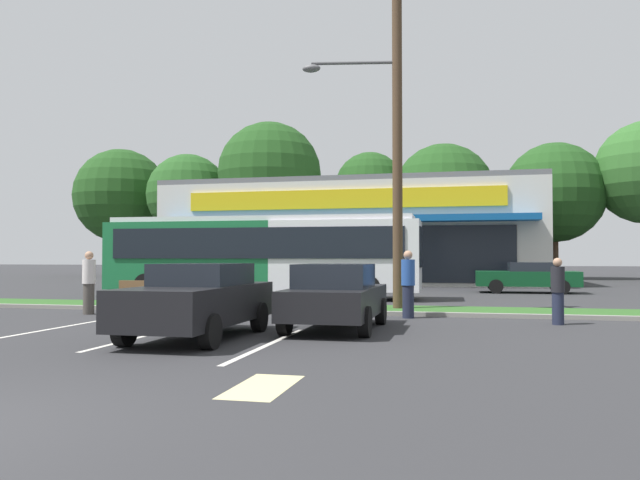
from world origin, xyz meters
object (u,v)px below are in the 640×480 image
car_2 (528,277)px  pedestrian_by_pole (408,284)px  car_1 (336,296)px  bus_stop_bench (146,295)px  car_0 (199,299)px  car_3 (298,275)px  pedestrian_mid (89,283)px  pedestrian_near_bench (558,291)px  utility_pole (393,126)px  city_bus (262,254)px

car_2 → pedestrian_by_pole: 13.92m
car_2 → pedestrian_by_pole: bearing=71.7°
car_2 → car_1: bearing=70.6°
bus_stop_bench → car_0: car_0 is taller
car_3 → pedestrian_mid: size_ratio=2.63×
car_3 → pedestrian_near_bench: size_ratio=2.94×
utility_pole → pedestrian_by_pole: utility_pole is taller
city_bus → car_0: size_ratio=2.87×
bus_stop_bench → car_1: 7.13m
utility_pole → pedestrian_by_pole: bearing=-71.6°
city_bus → bus_stop_bench: bearing=-102.5°
car_2 → car_0: bearing=66.1°
car_2 → car_3: (-10.93, -0.08, 0.01)m
car_0 → car_1: (2.41, 2.08, -0.03)m
pedestrian_by_pole → pedestrian_mid: 9.11m
car_1 → pedestrian_by_pole: pedestrian_by_pole is taller
bus_stop_bench → car_1: bearing=154.2°
pedestrian_near_bench → pedestrian_mid: (-12.76, -0.05, 0.10)m
bus_stop_bench → pedestrian_near_bench: bearing=175.6°
bus_stop_bench → pedestrian_mid: (-1.29, -0.94, 0.41)m
car_0 → car_1: 3.18m
city_bus → pedestrian_near_bench: (10.10, -7.76, -0.95)m
car_1 → pedestrian_by_pole: 3.36m
pedestrian_by_pole → pedestrian_near_bench: bearing=12.0°
utility_pole → car_3: size_ratio=2.20×
city_bus → pedestrian_mid: city_bus is taller
car_0 → car_3: 18.48m
car_1 → car_3: car_1 is taller
car_1 → car_3: size_ratio=0.87×
car_0 → pedestrian_by_pole: 6.38m
bus_stop_bench → pedestrian_mid: bearing=36.1°
utility_pole → car_3: utility_pole is taller
pedestrian_near_bench → car_1: bearing=-101.9°
city_bus → car_1: 11.22m
city_bus → car_1: (5.04, -9.97, -1.01)m
utility_pole → city_bus: (-5.81, 5.13, -3.82)m
city_bus → bus_stop_bench: city_bus is taller
car_1 → city_bus: bearing=26.8°
pedestrian_near_bench → car_0: bearing=-95.7°
pedestrian_near_bench → pedestrian_mid: size_ratio=0.90×
bus_stop_bench → pedestrian_by_pole: 7.79m
utility_pole → pedestrian_by_pole: (0.59, -1.78, -4.67)m
car_1 → pedestrian_mid: (-7.70, 2.16, 0.15)m
car_3 → pedestrian_near_bench: 17.34m
city_bus → pedestrian_by_pole: 9.46m
bus_stop_bench → car_0: (4.00, -5.18, 0.28)m
pedestrian_by_pole → utility_pole: bearing=133.4°
utility_pole → car_0: 9.01m
utility_pole → pedestrian_near_bench: bearing=-31.6°
bus_stop_bench → car_3: bearing=-95.3°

